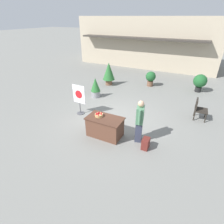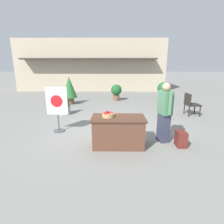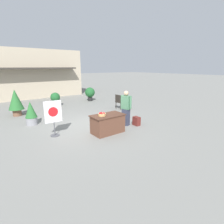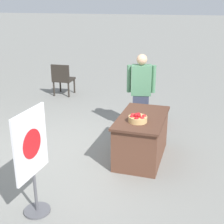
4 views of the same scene
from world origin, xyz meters
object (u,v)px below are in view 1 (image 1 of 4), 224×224
at_px(potted_plant_far_right, 151,78).
at_px(potted_plant_near_left, 109,72).
at_px(person_visitor, 140,121).
at_px(apple_basket, 99,115).
at_px(potted_plant_far_left, 200,82).
at_px(potted_plant_near_right, 95,87).
at_px(poster_board, 79,98).
at_px(patio_chair, 199,108).
at_px(display_table, 105,127).
at_px(backpack, 146,144).

bearing_deg(potted_plant_far_right, potted_plant_near_left, -158.48).
bearing_deg(person_visitor, apple_basket, -3.03).
bearing_deg(potted_plant_far_left, person_visitor, -105.29).
bearing_deg(potted_plant_near_right, apple_basket, -56.41).
height_order(poster_board, patio_chair, poster_board).
relative_size(poster_board, potted_plant_near_right, 1.27).
bearing_deg(potted_plant_far_left, potted_plant_near_left, -166.20).
height_order(patio_chair, potted_plant_near_left, potted_plant_near_left).
distance_m(potted_plant_near_right, potted_plant_far_right, 4.02).
relative_size(potted_plant_near_right, potted_plant_near_left, 0.75).
xyz_separation_m(apple_basket, poster_board, (-1.67, 1.01, -0.03)).
xyz_separation_m(apple_basket, person_visitor, (1.56, 0.28, -0.01)).
relative_size(person_visitor, potted_plant_near_left, 1.09).
xyz_separation_m(potted_plant_far_right, potted_plant_far_left, (3.02, 0.35, 0.08)).
height_order(apple_basket, patio_chair, apple_basket).
distance_m(poster_board, potted_plant_near_right, 2.15).
bearing_deg(potted_plant_far_right, person_visitor, -78.29).
bearing_deg(patio_chair, apple_basket, -141.17).
xyz_separation_m(display_table, potted_plant_near_left, (-2.61, 5.34, 0.48)).
height_order(potted_plant_far_right, potted_plant_far_left, potted_plant_far_left).
distance_m(poster_board, potted_plant_far_right, 5.71).
xyz_separation_m(potted_plant_near_right, potted_plant_far_left, (5.39, 3.60, 0.07)).
height_order(backpack, potted_plant_near_right, potted_plant_near_right).
bearing_deg(potted_plant_far_left, poster_board, -131.22).
height_order(poster_board, potted_plant_near_right, poster_board).
xyz_separation_m(display_table, patio_chair, (3.22, 3.07, 0.14)).
bearing_deg(patio_chair, person_visitor, -127.10).
xyz_separation_m(backpack, potted_plant_far_right, (-1.65, 6.43, 0.38)).
bearing_deg(poster_board, display_table, 64.89).
relative_size(display_table, patio_chair, 1.48).
xyz_separation_m(backpack, patio_chair, (1.53, 3.12, 0.33)).
distance_m(person_visitor, backpack, 0.83).
bearing_deg(potted_plant_far_left, display_table, -114.38).
xyz_separation_m(patio_chair, potted_plant_near_right, (-5.55, 0.06, 0.05)).
relative_size(backpack, potted_plant_near_right, 0.36).
distance_m(poster_board, patio_chair, 5.56).
bearing_deg(backpack, potted_plant_far_right, 104.43).
relative_size(patio_chair, potted_plant_far_left, 0.86).
bearing_deg(potted_plant_near_right, potted_plant_far_right, 53.98).
bearing_deg(display_table, person_visitor, 13.01).
xyz_separation_m(patio_chair, potted_plant_far_left, (-0.17, 3.66, 0.12)).
bearing_deg(potted_plant_far_right, backpack, -75.57).
height_order(display_table, potted_plant_near_right, potted_plant_near_right).
xyz_separation_m(display_table, person_visitor, (1.29, 0.30, 0.45)).
distance_m(patio_chair, potted_plant_near_left, 6.27).
relative_size(person_visitor, patio_chair, 1.75).
relative_size(display_table, potted_plant_far_left, 1.27).
bearing_deg(backpack, patio_chair, 63.80).
relative_size(person_visitor, potted_plant_far_left, 1.51).
xyz_separation_m(poster_board, patio_chair, (5.16, 2.04, -0.29)).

